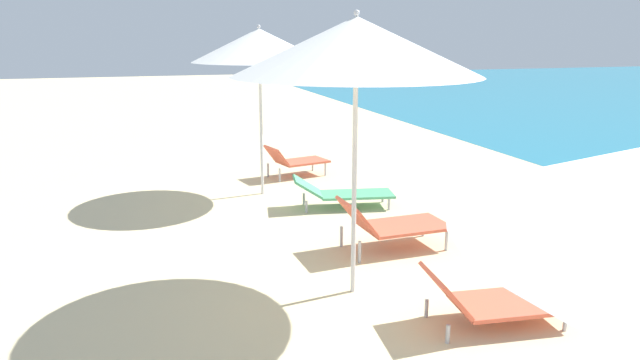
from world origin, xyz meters
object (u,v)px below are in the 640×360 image
(lounger_farthest_shoreside, at_px, (295,160))
(lounger_second_inland, at_px, (491,300))
(lounger_second_shoreside, at_px, (391,223))
(umbrella_second, at_px, (356,47))
(umbrella_farthest, at_px, (259,45))
(beach_ball, at_px, (622,264))
(lounger_farthest_inland, at_px, (342,192))

(lounger_farthest_shoreside, bearing_deg, lounger_second_inland, -101.43)
(lounger_second_shoreside, bearing_deg, umbrella_second, -133.21)
(umbrella_second, xyz_separation_m, umbrella_farthest, (-0.09, 4.28, -0.06))
(lounger_second_shoreside, height_order, beach_ball, lounger_second_shoreside)
(lounger_farthest_shoreside, relative_size, beach_ball, 4.00)
(umbrella_second, relative_size, lounger_farthest_inland, 1.76)
(lounger_second_inland, distance_m, lounger_farthest_shoreside, 6.46)
(lounger_second_shoreside, relative_size, umbrella_farthest, 0.50)
(umbrella_farthest, height_order, lounger_farthest_inland, umbrella_farthest)
(umbrella_second, xyz_separation_m, lounger_second_inland, (1.00, -1.10, -2.35))
(umbrella_second, bearing_deg, lounger_second_inland, -47.70)
(umbrella_second, height_order, lounger_second_shoreside, umbrella_second)
(umbrella_second, relative_size, lounger_second_shoreside, 2.07)
(lounger_second_shoreside, height_order, lounger_farthest_inland, lounger_second_shoreside)
(umbrella_farthest, bearing_deg, lounger_second_inland, -78.58)
(lounger_second_inland, distance_m, umbrella_farthest, 5.95)
(lounger_second_shoreside, distance_m, lounger_second_inland, 2.18)
(lounger_farthest_shoreside, bearing_deg, umbrella_second, -111.71)
(umbrella_farthest, bearing_deg, lounger_second_shoreside, -72.45)
(umbrella_farthest, bearing_deg, beach_ball, -56.88)
(umbrella_second, xyz_separation_m, lounger_second_shoreside, (0.93, 1.08, -2.26))
(lounger_second_inland, relative_size, beach_ball, 4.44)
(lounger_second_shoreside, height_order, lounger_second_inland, lounger_second_shoreside)
(lounger_farthest_shoreside, height_order, beach_ball, lounger_farthest_shoreside)
(lounger_second_inland, xyz_separation_m, lounger_farthest_inland, (-0.04, 4.16, -0.00))
(lounger_second_shoreside, distance_m, lounger_farthest_inland, 1.99)
(umbrella_second, relative_size, lounger_second_inland, 2.07)
(umbrella_second, bearing_deg, beach_ball, -10.52)
(umbrella_farthest, distance_m, lounger_farthest_shoreside, 2.62)
(lounger_second_inland, height_order, umbrella_farthest, umbrella_farthest)
(umbrella_second, bearing_deg, lounger_farthest_shoreside, 81.50)
(umbrella_second, relative_size, umbrella_farthest, 1.03)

